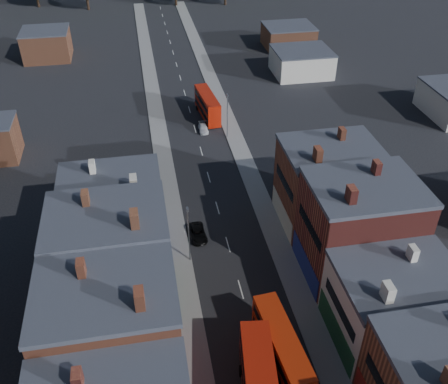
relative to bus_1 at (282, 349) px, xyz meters
name	(u,v)px	position (x,y,z in m)	size (l,w,h in m)	color
pavement_west	(166,174)	(-8.22, 36.75, -2.46)	(3.00, 200.00, 0.12)	gray
pavement_east	(247,166)	(4.78, 36.75, -2.46)	(3.00, 200.00, 0.12)	gray
lamp_post_2	(189,231)	(-6.92, 16.75, 2.18)	(0.25, 0.70, 8.12)	slate
lamp_post_3	(227,113)	(3.48, 46.75, 2.18)	(0.25, 0.70, 8.12)	slate
bus_1	(282,349)	(0.00, 0.00, 0.00)	(3.44, 10.99, 4.67)	red
bus_2	(207,105)	(1.29, 55.00, -0.06)	(3.44, 10.76, 4.57)	#A31807
car_2	(198,233)	(-5.36, 21.00, -1.90)	(2.04, 4.43, 1.23)	black
car_3	(203,128)	(-0.33, 49.80, -1.97)	(1.55, 3.82, 1.11)	silver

